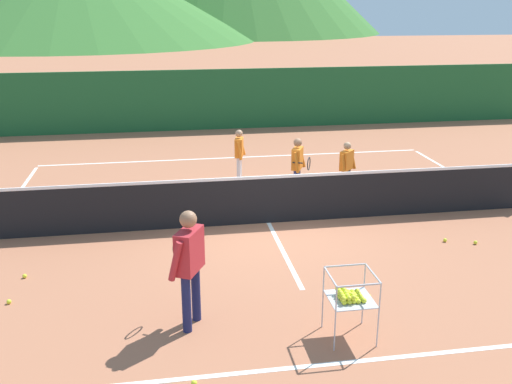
# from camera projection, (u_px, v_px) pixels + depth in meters

# --- Properties ---
(ground_plane) EXTENTS (120.00, 120.00, 0.00)m
(ground_plane) POSITION_uv_depth(u_px,v_px,m) (268.00, 223.00, 11.39)
(ground_plane) COLOR #A86647
(line_baseline_near) EXTENTS (10.58, 0.08, 0.01)m
(line_baseline_near) POSITION_uv_depth(u_px,v_px,m) (340.00, 363.00, 6.98)
(line_baseline_near) COLOR white
(line_baseline_near) RESTS_ON ground
(line_baseline_far) EXTENTS (10.58, 0.08, 0.01)m
(line_baseline_far) POSITION_uv_depth(u_px,v_px,m) (235.00, 157.00, 16.11)
(line_baseline_far) COLOR white
(line_baseline_far) RESTS_ON ground
(line_service_center) EXTENTS (0.08, 5.66, 0.01)m
(line_service_center) POSITION_uv_depth(u_px,v_px,m) (268.00, 223.00, 11.39)
(line_service_center) COLOR white
(line_service_center) RESTS_ON ground
(tennis_net) EXTENTS (11.07, 0.08, 1.05)m
(tennis_net) POSITION_uv_depth(u_px,v_px,m) (269.00, 199.00, 11.23)
(tennis_net) COLOR #333338
(tennis_net) RESTS_ON ground
(instructor) EXTENTS (0.52, 0.83, 1.65)m
(instructor) POSITION_uv_depth(u_px,v_px,m) (189.00, 258.00, 7.49)
(instructor) COLOR #191E4C
(instructor) RESTS_ON ground
(student_0) EXTENTS (0.32, 0.52, 1.28)m
(student_0) POSITION_uv_depth(u_px,v_px,m) (239.00, 151.00, 13.72)
(student_0) COLOR silver
(student_0) RESTS_ON ground
(student_1) EXTENTS (0.41, 0.72, 1.35)m
(student_1) POSITION_uv_depth(u_px,v_px,m) (298.00, 162.00, 12.60)
(student_1) COLOR navy
(student_1) RESTS_ON ground
(student_2) EXTENTS (0.46, 0.43, 1.24)m
(student_2) POSITION_uv_depth(u_px,v_px,m) (347.00, 164.00, 12.73)
(student_2) COLOR black
(student_2) RESTS_ON ground
(ball_cart) EXTENTS (0.58, 0.58, 0.90)m
(ball_cart) POSITION_uv_depth(u_px,v_px,m) (349.00, 296.00, 7.34)
(ball_cart) COLOR #B7B7BC
(ball_cart) RESTS_ON ground
(tennis_ball_0) EXTENTS (0.07, 0.07, 0.07)m
(tennis_ball_0) POSITION_uv_depth(u_px,v_px,m) (25.00, 276.00, 9.11)
(tennis_ball_0) COLOR yellow
(tennis_ball_0) RESTS_ON ground
(tennis_ball_1) EXTENTS (0.07, 0.07, 0.07)m
(tennis_ball_1) POSITION_uv_depth(u_px,v_px,m) (9.00, 302.00, 8.34)
(tennis_ball_1) COLOR yellow
(tennis_ball_1) RESTS_ON ground
(tennis_ball_2) EXTENTS (0.07, 0.07, 0.07)m
(tennis_ball_2) POSITION_uv_depth(u_px,v_px,m) (194.00, 383.00, 6.56)
(tennis_ball_2) COLOR yellow
(tennis_ball_2) RESTS_ON ground
(tennis_ball_3) EXTENTS (0.07, 0.07, 0.07)m
(tennis_ball_3) POSITION_uv_depth(u_px,v_px,m) (369.00, 296.00, 8.48)
(tennis_ball_3) COLOR yellow
(tennis_ball_3) RESTS_ON ground
(tennis_ball_4) EXTENTS (0.07, 0.07, 0.07)m
(tennis_ball_4) POSITION_uv_depth(u_px,v_px,m) (445.00, 240.00, 10.47)
(tennis_ball_4) COLOR yellow
(tennis_ball_4) RESTS_ON ground
(tennis_ball_5) EXTENTS (0.07, 0.07, 0.07)m
(tennis_ball_5) POSITION_uv_depth(u_px,v_px,m) (475.00, 242.00, 10.37)
(tennis_ball_5) COLOR yellow
(tennis_ball_5) RESTS_ON ground
(windscreen_fence) EXTENTS (23.29, 0.08, 2.02)m
(windscreen_fence) POSITION_uv_depth(u_px,v_px,m) (220.00, 99.00, 19.40)
(windscreen_fence) COLOR #1E5B2D
(windscreen_fence) RESTS_ON ground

